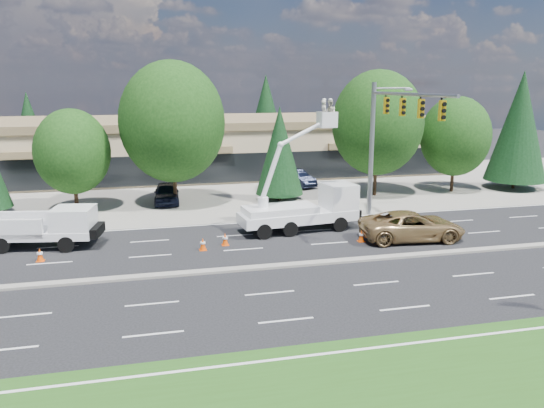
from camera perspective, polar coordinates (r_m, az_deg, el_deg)
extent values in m
plane|color=black|center=(26.29, -1.84, -6.98)|extent=(140.00, 140.00, 0.00)
cube|color=gray|center=(45.40, -6.88, 1.43)|extent=(140.00, 22.00, 0.01)
cube|color=gray|center=(26.27, -1.84, -6.86)|extent=(120.00, 0.55, 0.12)
cube|color=tan|center=(54.85, -8.15, 6.00)|extent=(50.00, 15.00, 5.00)
cube|color=#776444|center=(54.60, -8.24, 8.76)|extent=(50.40, 15.40, 0.70)
cube|color=black|center=(47.54, -7.27, 3.77)|extent=(48.00, 0.12, 2.60)
cylinder|color=#332114|center=(40.34, -20.34, 0.97)|extent=(0.28, 0.28, 2.35)
ellipsoid|color=black|center=(39.86, -20.68, 5.29)|extent=(5.23, 5.23, 6.01)
cylinder|color=#332114|center=(39.95, -10.40, 2.25)|extent=(0.28, 0.28, 3.44)
ellipsoid|color=black|center=(39.39, -10.66, 8.68)|extent=(7.63, 7.63, 8.78)
cylinder|color=#332114|center=(41.36, 0.80, 0.96)|extent=(0.26, 0.26, 0.80)
cone|color=black|center=(40.79, 0.82, 5.77)|extent=(3.68, 3.68, 6.73)
cylinder|color=#332114|center=(43.74, 11.04, 3.01)|extent=(0.28, 0.28, 3.25)
ellipsoid|color=black|center=(43.24, 11.28, 8.55)|extent=(7.22, 7.22, 8.30)
cylinder|color=#332114|center=(47.09, 18.83, 2.83)|extent=(0.28, 0.28, 2.57)
ellipsoid|color=black|center=(46.67, 19.12, 6.89)|extent=(5.72, 5.72, 6.58)
cylinder|color=#332114|center=(50.66, 24.53, 2.00)|extent=(0.26, 0.26, 0.80)
cone|color=black|center=(50.06, 25.06, 7.59)|extent=(5.07, 5.07, 9.27)
cylinder|color=#332114|center=(68.08, -24.38, 4.52)|extent=(0.26, 0.26, 0.80)
cone|color=black|center=(67.70, -24.68, 7.78)|extent=(4.07, 4.07, 7.43)
cylinder|color=#332114|center=(66.80, -12.49, 5.22)|extent=(0.26, 0.26, 0.80)
cone|color=black|center=(66.33, -12.72, 9.98)|extent=(5.63, 5.63, 10.29)
cylinder|color=#332114|center=(68.43, -0.64, 5.69)|extent=(0.26, 0.26, 0.80)
cone|color=black|center=(67.99, -0.65, 9.87)|extent=(5.09, 5.09, 9.31)
cylinder|color=#332114|center=(72.00, 8.77, 5.90)|extent=(0.26, 0.26, 0.80)
cone|color=black|center=(71.59, 8.90, 9.75)|extent=(4.96, 4.96, 9.06)
cylinder|color=gray|center=(36.88, 10.65, 5.75)|extent=(0.32, 0.32, 9.00)
cylinder|color=gray|center=(32.11, 14.59, 11.34)|extent=(0.20, 10.00, 0.20)
cylinder|color=gray|center=(37.16, 12.79, 12.05)|extent=(2.60, 0.12, 0.12)
cube|color=gold|center=(34.82, 12.20, 10.31)|extent=(0.32, 0.22, 1.05)
cube|color=gold|center=(32.85, 13.86, 10.10)|extent=(0.32, 0.22, 1.05)
cube|color=gold|center=(30.90, 15.73, 9.84)|extent=(0.32, 0.22, 1.05)
cube|color=gold|center=(29.00, 17.84, 9.54)|extent=(0.32, 0.22, 1.05)
cube|color=white|center=(32.08, -23.63, -2.87)|extent=(6.11, 3.08, 0.44)
cube|color=white|center=(31.32, -20.56, -1.67)|extent=(2.46, 2.42, 1.46)
cube|color=black|center=(31.10, -19.48, -1.32)|extent=(0.38, 1.83, 0.97)
cube|color=white|center=(33.21, -25.07, -1.63)|extent=(3.31, 0.84, 1.07)
cube|color=white|center=(31.55, -26.26, -2.46)|extent=(3.31, 0.84, 1.07)
cube|color=white|center=(32.71, 2.82, -1.33)|extent=(7.52, 3.02, 0.64)
cube|color=white|center=(33.62, 7.16, 0.66)|extent=(2.06, 2.34, 1.83)
cube|color=black|center=(33.90, 8.20, 0.96)|extent=(0.28, 1.83, 1.10)
cube|color=white|center=(32.16, 0.87, -0.64)|extent=(4.60, 2.59, 0.46)
cylinder|color=white|center=(31.68, -0.98, 0.09)|extent=(0.64, 0.64, 0.73)
cube|color=white|center=(32.53, 5.93, 9.04)|extent=(1.09, 0.93, 0.99)
imported|color=beige|center=(32.42, 5.62, 9.69)|extent=(0.44, 0.61, 1.58)
imported|color=beige|center=(32.60, 6.27, 9.69)|extent=(0.68, 0.83, 1.58)
ellipsoid|color=white|center=(32.39, 5.65, 11.10)|extent=(0.24, 0.24, 0.16)
ellipsoid|color=white|center=(32.56, 6.31, 11.10)|extent=(0.24, 0.24, 0.16)
cube|color=#E54807|center=(29.85, -23.63, -5.62)|extent=(0.40, 0.40, 0.03)
cone|color=#E54807|center=(29.75, -23.69, -5.00)|extent=(0.36, 0.36, 0.70)
cylinder|color=white|center=(29.73, -23.70, -4.88)|extent=(0.29, 0.29, 0.10)
cube|color=#E54807|center=(29.37, -7.43, -4.91)|extent=(0.40, 0.40, 0.03)
cone|color=#E54807|center=(29.27, -7.45, -4.28)|extent=(0.36, 0.36, 0.70)
cylinder|color=white|center=(29.25, -7.46, -4.15)|extent=(0.29, 0.29, 0.10)
cube|color=#E54807|center=(30.11, -5.05, -4.40)|extent=(0.40, 0.40, 0.03)
cone|color=#E54807|center=(30.01, -5.06, -3.79)|extent=(0.36, 0.36, 0.70)
cylinder|color=white|center=(29.99, -5.06, -3.66)|extent=(0.29, 0.29, 0.10)
cube|color=#E54807|center=(31.08, 9.56, -3.98)|extent=(0.40, 0.40, 0.03)
cone|color=#E54807|center=(30.99, 9.58, -3.39)|extent=(0.36, 0.36, 0.70)
cylinder|color=white|center=(30.97, 9.59, -3.26)|extent=(0.29, 0.29, 0.10)
cube|color=#E54807|center=(32.79, 14.85, -3.35)|extent=(0.40, 0.40, 0.03)
cone|color=#E54807|center=(32.70, 14.88, -2.78)|extent=(0.36, 0.36, 0.70)
cylinder|color=white|center=(32.68, 14.89, -2.66)|extent=(0.29, 0.29, 0.10)
imported|color=#A4824F|center=(31.86, 14.83, -2.28)|extent=(6.28, 3.39, 1.67)
imported|color=black|center=(41.09, -11.28, 1.16)|extent=(2.01, 4.62, 1.55)
imported|color=black|center=(47.02, 2.61, 2.80)|extent=(2.92, 4.69, 1.46)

